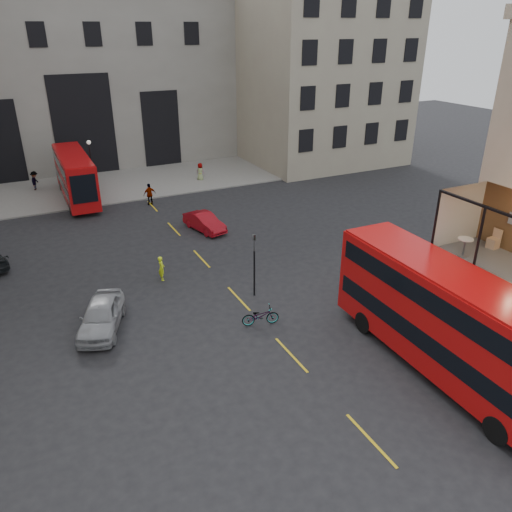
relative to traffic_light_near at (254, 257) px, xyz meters
name	(u,v)px	position (x,y,z in m)	size (l,w,h in m)	color
ground	(411,423)	(1.00, -12.00, -2.42)	(140.00, 140.00, 0.00)	black
gateway	(70,76)	(-4.00, 35.99, 6.96)	(35.00, 10.60, 18.00)	gray
building_right	(312,63)	(21.00, 27.97, 7.97)	(16.60, 18.60, 20.00)	gray
pavement_far	(89,187)	(-5.00, 26.00, -2.36)	(40.00, 12.00, 0.12)	slate
traffic_light_near	(254,257)	(0.00, 0.00, 0.00)	(0.16, 0.20, 3.80)	black
street_lamp_b	(93,174)	(-5.00, 22.00, -0.03)	(0.36, 0.36, 5.33)	black
bus_near	(447,317)	(4.50, -9.87, 0.32)	(3.04, 12.30, 4.89)	#B70C0D
bus_far	(75,174)	(-6.45, 22.65, -0.08)	(2.52, 10.49, 4.18)	#AC0B0D
car_a	(101,315)	(-8.58, 0.31, -1.64)	(1.86, 4.62, 1.57)	gray
car_b	(204,222)	(1.06, 10.75, -1.76)	(1.42, 4.06, 1.34)	maroon
bicycle	(260,316)	(-1.10, -2.95, -1.91)	(0.68, 1.95, 1.03)	gray
cyclist	(161,268)	(-4.23, 4.26, -1.64)	(0.57, 0.37, 1.56)	#DEFF1A
pedestrian_b	(35,181)	(-9.61, 27.22, -1.49)	(1.21, 0.70, 1.88)	gray
pedestrian_c	(150,194)	(-1.03, 18.47, -1.47)	(1.12, 0.46, 1.90)	gray
pedestrian_d	(200,172)	(5.55, 23.56, -1.53)	(0.87, 0.57, 1.79)	gray
cafe_table_far	(465,244)	(6.66, -8.31, 2.74)	(0.69, 0.69, 0.86)	white
cafe_chair_d	(493,242)	(8.62, -8.29, 2.46)	(0.50, 0.50, 0.94)	tan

